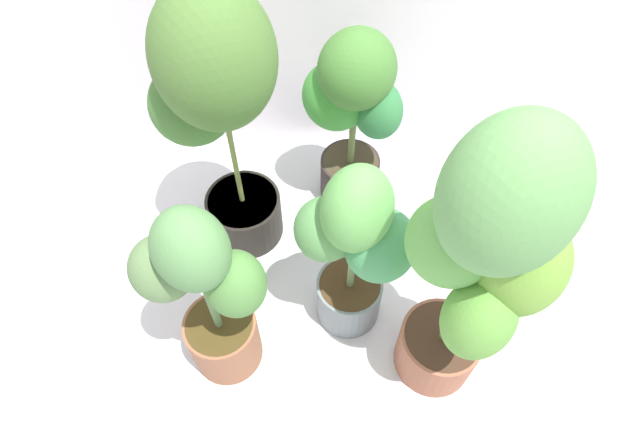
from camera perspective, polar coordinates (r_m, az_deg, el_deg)
The scene contains 6 objects.
ground_plane at distance 1.72m, azimuth 2.42°, elevation -12.48°, with size 8.00×8.00×0.00m, color silver.
potted_plant_back_left at distance 1.47m, azimuth -10.89°, elevation 11.36°, with size 0.41×0.35×0.95m.
potted_plant_front_right at distance 1.19m, azimuth 16.99°, elevation -5.14°, with size 0.41×0.38×1.00m.
potted_plant_center at distance 1.41m, azimuth 3.77°, elevation -3.69°, with size 0.36×0.28×0.68m.
potted_plant_back_center at distance 1.69m, azimuth 3.46°, elevation 10.91°, with size 0.37×0.33×0.69m.
potted_plant_front_left at distance 1.38m, azimuth -11.83°, elevation -8.68°, with size 0.38×0.25×0.71m.
Camera 1 is at (-0.10, -0.66, 1.58)m, focal length 30.09 mm.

